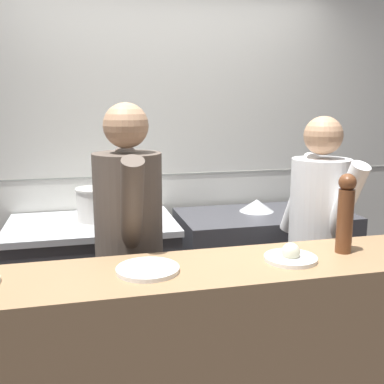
# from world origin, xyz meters

# --- Properties ---
(wall_back_tiled) EXTENTS (8.00, 0.06, 2.60)m
(wall_back_tiled) POSITION_xyz_m (0.00, 1.40, 1.30)
(wall_back_tiled) COLOR silver
(wall_back_tiled) RESTS_ON ground_plane
(oven_range) EXTENTS (1.09, 0.71, 0.91)m
(oven_range) POSITION_xyz_m (-0.57, 1.00, 0.46)
(oven_range) COLOR #38383D
(oven_range) RESTS_ON ground_plane
(prep_counter) EXTENTS (1.24, 0.65, 0.90)m
(prep_counter) POSITION_xyz_m (0.66, 1.00, 0.45)
(prep_counter) COLOR #38383D
(prep_counter) RESTS_ON ground_plane
(pass_counter) EXTENTS (3.03, 0.45, 1.02)m
(pass_counter) POSITION_xyz_m (0.09, -0.25, 0.50)
(pass_counter) COLOR #93704C
(pass_counter) RESTS_ON ground_plane
(stock_pot) EXTENTS (0.25, 0.25, 0.22)m
(stock_pot) POSITION_xyz_m (-0.54, 1.04, 1.03)
(stock_pot) COLOR beige
(stock_pot) RESTS_ON oven_range
(mixing_bowl_steel) EXTENTS (0.25, 0.25, 0.09)m
(mixing_bowl_steel) POSITION_xyz_m (0.62, 1.07, 0.94)
(mixing_bowl_steel) COLOR #B7BABF
(mixing_bowl_steel) RESTS_ON prep_counter
(chefs_knife) EXTENTS (0.33, 0.09, 0.02)m
(chefs_knife) POSITION_xyz_m (0.90, 0.88, 0.91)
(chefs_knife) COLOR #B7BABF
(chefs_knife) RESTS_ON prep_counter
(plated_dish_appetiser) EXTENTS (0.25, 0.25, 0.02)m
(plated_dish_appetiser) POSITION_xyz_m (-0.38, -0.24, 1.02)
(plated_dish_appetiser) COLOR white
(plated_dish_appetiser) RESTS_ON pass_counter
(plated_dish_dessert) EXTENTS (0.23, 0.23, 0.08)m
(plated_dish_dessert) POSITION_xyz_m (0.24, -0.26, 1.04)
(plated_dish_dessert) COLOR white
(plated_dish_dessert) RESTS_ON pass_counter
(pepper_mill) EXTENTS (0.08, 0.08, 0.36)m
(pepper_mill) POSITION_xyz_m (0.51, -0.22, 1.20)
(pepper_mill) COLOR brown
(pepper_mill) RESTS_ON pass_counter
(chef_head_cook) EXTENTS (0.35, 0.73, 1.68)m
(chef_head_cook) POSITION_xyz_m (-0.40, 0.27, 0.94)
(chef_head_cook) COLOR black
(chef_head_cook) RESTS_ON ground_plane
(chef_sous) EXTENTS (0.37, 0.71, 1.61)m
(chef_sous) POSITION_xyz_m (0.68, 0.29, 0.90)
(chef_sous) COLOR black
(chef_sous) RESTS_ON ground_plane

